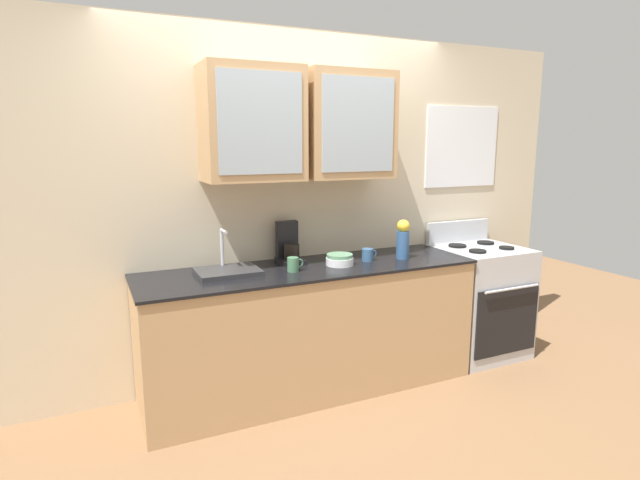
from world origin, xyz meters
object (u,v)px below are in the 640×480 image
Objects in this scene: sink_faucet at (227,270)px; coffee_maker at (289,247)px; bowl_stack at (340,260)px; cup_near_bowls at (368,255)px; vase at (403,239)px; cup_near_sink at (293,264)px; stove_range at (478,300)px.

sink_faucet is 1.38× the size of coffee_maker.
bowl_stack is 0.24m from cup_near_bowls.
vase is at bearing -1.89° from bowl_stack.
bowl_stack is 0.52m from vase.
vase is at bearing -9.26° from cup_near_bowls.
vase is 2.58× the size of cup_near_sink.
bowl_stack is 0.36m from cup_near_sink.
sink_faucet is 0.77m from bowl_stack.
cup_near_sink is at bearing -177.67° from stove_range.
coffee_maker is (-0.52, 0.21, 0.06)m from cup_near_bowls.
cup_near_sink reaches higher than bowl_stack.
sink_faucet reaches higher than stove_range.
cup_near_sink is 0.39× the size of coffee_maker.
cup_near_bowls is at bearing -21.72° from coffee_maker.
cup_near_bowls is (-0.27, 0.04, -0.10)m from vase.
stove_range is 1.17m from cup_near_bowls.
vase is 0.87m from cup_near_sink.
coffee_maker is (0.48, 0.14, 0.08)m from sink_faucet.
bowl_stack is (0.77, -0.10, 0.02)m from sink_faucet.
coffee_maker reaches higher than stove_range.
coffee_maker reaches higher than sink_faucet.
cup_near_bowls is at bearing -179.40° from stove_range.
cup_near_bowls is (1.01, -0.07, 0.02)m from sink_faucet.
coffee_maker reaches higher than cup_near_bowls.
stove_range is 9.25× the size of cup_near_bowls.
cup_near_sink is (-1.67, -0.07, 0.49)m from stove_range.
cup_near_sink is at bearing -105.82° from coffee_maker.
cup_near_sink is (0.41, -0.13, 0.02)m from sink_faucet.
vase reaches higher than stove_range.
coffee_maker is (-1.59, 0.20, 0.55)m from stove_range.
stove_range is at bearing 0.60° from cup_near_bowls.
vase reaches higher than sink_faucet.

